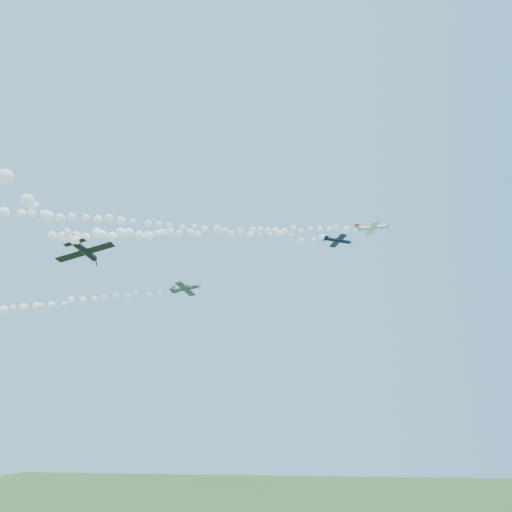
# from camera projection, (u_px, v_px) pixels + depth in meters

# --- Properties ---
(plane_white) EXTENTS (7.21, 7.57, 2.01)m
(plane_white) POSITION_uv_depth(u_px,v_px,m) (372.00, 228.00, 89.44)
(plane_white) COLOR white
(smoke_trail_white) EXTENTS (66.63, 10.41, 3.02)m
(smoke_trail_white) POSITION_uv_depth(u_px,v_px,m) (203.00, 232.00, 90.53)
(smoke_trail_white) COLOR white
(plane_navy) EXTENTS (6.48, 6.88, 2.43)m
(plane_navy) POSITION_uv_depth(u_px,v_px,m) (338.00, 240.00, 88.40)
(plane_navy) COLOR #0C1337
(smoke_trail_navy) EXTENTS (75.18, 29.83, 2.61)m
(smoke_trail_navy) POSITION_uv_depth(u_px,v_px,m) (127.00, 222.00, 80.55)
(smoke_trail_navy) COLOR white
(plane_grey) EXTENTS (6.61, 6.97, 1.83)m
(plane_grey) POSITION_uv_depth(u_px,v_px,m) (185.00, 289.00, 85.67)
(plane_grey) COLOR #3B4657
(smoke_trail_grey) EXTENTS (77.90, 13.32, 3.03)m
(smoke_trail_grey) POSITION_uv_depth(u_px,v_px,m) (20.00, 308.00, 96.80)
(smoke_trail_grey) COLOR white
(plane_black) EXTENTS (7.26, 7.21, 2.36)m
(plane_black) POSITION_uv_depth(u_px,v_px,m) (85.00, 251.00, 55.55)
(plane_black) COLOR black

